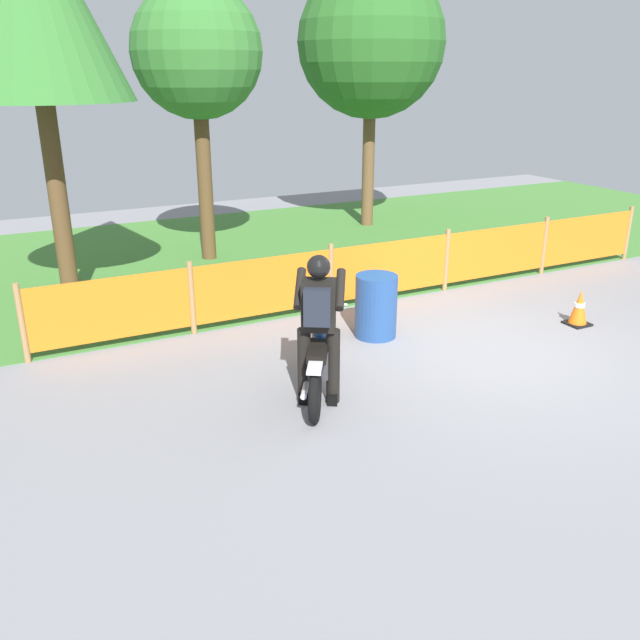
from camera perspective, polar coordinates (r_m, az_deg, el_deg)
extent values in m
cube|color=gray|center=(9.09, 14.22, -2.73)|extent=(24.00, 24.00, 0.02)
cube|color=#427A33|center=(14.16, -2.60, 6.30)|extent=(24.00, 7.80, 0.01)
cylinder|color=#997547|center=(9.10, -24.15, -0.30)|extent=(0.08, 0.08, 1.05)
cylinder|color=#997547|center=(9.41, -10.91, 1.83)|extent=(0.08, 0.08, 1.05)
cylinder|color=#997547|center=(10.18, 0.92, 3.65)|extent=(0.08, 0.08, 1.05)
cylinder|color=#997547|center=(11.33, 10.76, 5.04)|extent=(0.08, 0.08, 1.05)
cylinder|color=#997547|center=(12.75, 18.62, 6.05)|extent=(0.08, 0.08, 1.05)
cylinder|color=#997547|center=(14.36, 24.84, 6.76)|extent=(0.08, 0.08, 1.05)
cube|color=orange|center=(9.18, -17.44, 0.91)|extent=(2.10, 0.02, 0.85)
cube|color=orange|center=(9.73, -4.77, 2.90)|extent=(2.10, 0.02, 0.85)
cube|color=orange|center=(10.71, 6.10, 4.50)|extent=(2.10, 0.02, 0.85)
cube|color=orange|center=(12.01, 14.93, 5.68)|extent=(2.10, 0.02, 0.85)
cube|color=orange|center=(13.53, 21.93, 6.52)|extent=(2.10, 0.02, 0.85)
cylinder|color=brown|center=(11.05, -21.41, 8.98)|extent=(0.28, 0.28, 3.07)
cylinder|color=brown|center=(13.12, -9.82, 11.52)|extent=(0.28, 0.28, 2.98)
sphere|color=#33702D|center=(12.97, -10.48, 21.67)|extent=(2.36, 2.36, 2.36)
cylinder|color=brown|center=(16.01, 4.15, 13.26)|extent=(0.28, 0.28, 2.94)
sphere|color=#286023|center=(15.89, 4.41, 22.65)|extent=(3.27, 3.27, 3.27)
torus|color=black|center=(8.19, 0.36, -2.32)|extent=(0.40, 0.57, 0.60)
cylinder|color=silver|center=(8.19, 0.36, -2.32)|extent=(0.12, 0.14, 0.13)
torus|color=black|center=(7.00, -0.43, -6.49)|extent=(0.40, 0.57, 0.60)
cylinder|color=silver|center=(7.00, -0.43, -6.49)|extent=(0.12, 0.14, 0.13)
cube|color=#38383D|center=(7.48, -0.03, -3.22)|extent=(0.49, 0.60, 0.30)
ellipsoid|color=navy|center=(7.60, 0.10, -1.14)|extent=(0.45, 0.53, 0.21)
cube|color=black|center=(7.19, -0.18, -2.67)|extent=(0.45, 0.56, 0.09)
cube|color=silver|center=(6.86, -0.44, -4.04)|extent=(0.30, 0.37, 0.04)
cylinder|color=silver|center=(8.04, 0.34, -0.69)|extent=(0.16, 0.21, 0.53)
sphere|color=white|center=(8.10, 0.42, 1.12)|extent=(0.23, 0.23, 0.17)
cylinder|color=silver|center=(7.89, 0.32, 1.37)|extent=(0.50, 0.32, 0.03)
cylinder|color=silver|center=(7.33, -1.23, -5.71)|extent=(0.33, 0.47, 0.07)
cylinder|color=black|center=(7.38, -1.36, -3.90)|extent=(0.21, 0.21, 0.86)
cube|color=black|center=(7.54, -1.33, -6.46)|extent=(0.23, 0.28, 0.12)
cylinder|color=black|center=(7.36, 1.13, -3.98)|extent=(0.21, 0.21, 0.86)
cube|color=black|center=(7.52, 1.11, -6.54)|extent=(0.23, 0.28, 0.12)
cube|color=black|center=(7.10, -0.12, 1.28)|extent=(0.43, 0.39, 0.56)
cylinder|color=black|center=(7.25, -1.74, 2.72)|extent=(0.34, 0.46, 0.38)
cylinder|color=black|center=(7.22, 1.74, 2.63)|extent=(0.34, 0.46, 0.38)
sphere|color=black|center=(6.97, -0.12, 4.58)|extent=(0.34, 0.34, 0.25)
cube|color=black|center=(7.07, -0.06, 4.81)|extent=(0.17, 0.12, 0.08)
cube|color=#1E232D|center=(6.93, -0.23, 1.13)|extent=(0.32, 0.28, 0.40)
cube|color=black|center=(10.45, 21.13, -0.28)|extent=(0.32, 0.32, 0.03)
cone|color=orange|center=(10.36, 21.32, 1.09)|extent=(0.26, 0.26, 0.50)
cylinder|color=white|center=(10.36, 21.34, 1.22)|extent=(0.15, 0.15, 0.06)
cylinder|color=navy|center=(9.22, 4.81, 1.20)|extent=(0.58, 0.58, 0.88)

